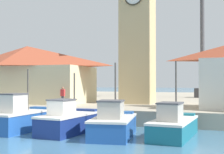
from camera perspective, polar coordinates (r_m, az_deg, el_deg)
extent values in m
plane|color=teal|center=(16.86, -12.23, -11.54)|extent=(300.00, 300.00, 0.00)
cube|color=#A89E89|center=(42.04, 7.15, -4.39)|extent=(120.00, 40.00, 1.09)
cube|color=navy|center=(24.40, -17.78, -5.40)|extent=(1.53, 0.76, 0.24)
cube|color=#2356A8|center=(20.78, -16.12, -7.91)|extent=(2.00, 4.68, 1.14)
cube|color=#2356A8|center=(22.34, -12.85, -5.65)|extent=(1.51, 0.68, 0.24)
cube|color=silver|center=(20.71, -16.11, -6.21)|extent=(2.06, 4.75, 0.12)
cube|color=beige|center=(20.04, -17.53, -4.65)|extent=(1.12, 1.43, 1.09)
cube|color=#4C4C51|center=(20.01, -17.53, -2.98)|extent=(1.21, 1.52, 0.08)
cylinder|color=#4C4742|center=(21.08, -15.13, -2.28)|extent=(0.10, 0.10, 2.70)
torus|color=black|center=(21.55, -17.75, -7.65)|extent=(0.15, 0.53, 0.52)
cube|color=navy|center=(19.30, -7.83, -8.58)|extent=(2.33, 4.83, 1.07)
cube|color=navy|center=(21.00, -4.74, -6.16)|extent=(1.63, 0.76, 0.24)
cube|color=silver|center=(19.24, -7.83, -6.85)|extent=(2.40, 4.90, 0.12)
cube|color=beige|center=(18.51, -9.20, -5.56)|extent=(1.25, 1.51, 0.85)
cube|color=#4C4C51|center=(18.48, -9.19, -4.12)|extent=(1.34, 1.60, 0.08)
cylinder|color=#4C4742|center=(19.64, -6.90, -2.90)|extent=(0.10, 0.10, 2.49)
torus|color=black|center=(20.05, -9.92, -8.28)|extent=(0.17, 0.53, 0.52)
cube|color=#2356A8|center=(17.96, 0.31, -9.26)|extent=(2.71, 4.83, 1.01)
cube|color=#2356A8|center=(19.88, 1.36, -6.63)|extent=(1.82, 0.85, 0.24)
cube|color=silver|center=(17.89, 0.31, -7.50)|extent=(2.77, 4.89, 0.12)
cube|color=#B2ADA3|center=(17.05, -0.18, -6.07)|extent=(1.42, 1.54, 0.92)
cube|color=#4C4C51|center=(17.01, -0.18, -4.39)|extent=(1.52, 1.63, 0.08)
cylinder|color=#4C4742|center=(18.34, 0.62, -2.25)|extent=(0.10, 0.10, 3.13)
torus|color=black|center=(18.41, -3.02, -9.05)|extent=(0.19, 0.53, 0.52)
cube|color=#196B7F|center=(18.09, 11.24, -9.33)|extent=(2.29, 5.12, 0.92)
cube|color=#196B7F|center=(20.19, 12.62, -6.78)|extent=(1.64, 0.73, 0.24)
cube|color=silver|center=(18.02, 11.23, -7.72)|extent=(2.35, 5.18, 0.12)
cube|color=#B2ADA3|center=(17.12, 10.59, -6.36)|extent=(1.25, 1.58, 0.91)
cube|color=#4C4C51|center=(17.08, 10.59, -4.71)|extent=(1.33, 1.67, 0.08)
cylinder|color=#4C4742|center=(18.51, 11.64, -2.23)|extent=(0.10, 0.10, 3.30)
torus|color=black|center=(18.57, 8.31, -9.12)|extent=(0.16, 0.53, 0.52)
cube|color=tan|center=(29.82, 4.72, 6.01)|extent=(2.92, 2.92, 11.21)
cube|color=beige|center=(32.46, -15.29, -1.35)|extent=(12.65, 6.11, 3.49)
pyramid|color=#A3472D|center=(32.56, -15.27, 3.60)|extent=(13.05, 6.51, 2.13)
cube|color=#353539|center=(41.94, 16.24, -2.80)|extent=(2.00, 2.00, 1.20)
cylinder|color=#4C4C51|center=(42.50, 16.19, 8.72)|extent=(0.56, 0.56, 15.78)
cylinder|color=#33333D|center=(26.13, -9.00, -4.39)|extent=(0.22, 0.22, 0.85)
cube|color=red|center=(26.10, -9.00, -2.85)|extent=(0.34, 0.22, 0.56)
sphere|color=#9E7051|center=(26.09, -9.00, -1.99)|extent=(0.20, 0.20, 0.20)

